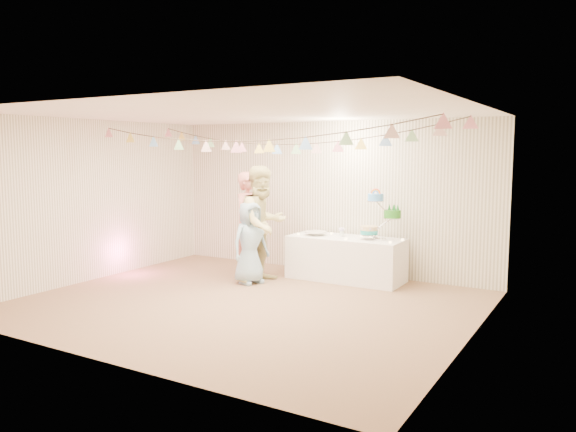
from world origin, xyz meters
The scene contains 25 objects.
floor centered at (0.00, 0.00, 0.00)m, with size 6.00×6.00×0.00m, color brown.
ceiling centered at (0.00, 0.00, 2.60)m, with size 6.00×6.00×0.00m, color white.
back_wall centered at (0.00, 2.50, 1.30)m, with size 6.00×6.00×0.00m, color white.
front_wall centered at (0.00, -2.50, 1.30)m, with size 6.00×6.00×0.00m, color white.
left_wall centered at (-3.00, 0.00, 1.30)m, with size 5.00×5.00×0.00m, color white.
right_wall centered at (3.00, 0.00, 1.30)m, with size 5.00×5.00×0.00m, color white.
table centered at (0.58, 2.01, 0.35)m, with size 1.87×0.75×0.70m, color white.
cake_stand centered at (1.13, 2.06, 1.13)m, with size 0.67×0.40×0.75m, color silver, non-canonical shape.
cake_bottom centered at (0.98, 2.00, 0.84)m, with size 0.31×0.31×0.15m, color teal, non-canonical shape.
cake_middle centered at (1.31, 2.15, 1.11)m, with size 0.27×0.27×0.22m, color #22781A, non-canonical shape.
cake_top_tier centered at (1.07, 2.03, 1.38)m, with size 0.25×0.25×0.19m, color #50A1FB, non-canonical shape.
platter centered at (0.05, 1.96, 0.76)m, with size 0.37×0.37×0.02m, color white.
posy centered at (0.48, 2.06, 0.82)m, with size 0.13×0.13×0.15m, color white, non-canonical shape.
person_adult_a centered at (-0.96, 1.50, 0.88)m, with size 0.64×0.42×1.75m, color #C77268.
person_adult_b centered at (-0.53, 1.25, 0.93)m, with size 0.90×0.71×1.86m, color #D4C782.
person_child centered at (-0.63, 1.03, 0.66)m, with size 0.64×0.42×1.31m, color #8DB2C8.
bunting_back centered at (0.00, 1.10, 2.35)m, with size 5.60×1.10×0.40m, color pink, non-canonical shape.
bunting_front centered at (0.00, -0.20, 2.32)m, with size 5.60×0.90×0.36m, color #72A5E5, non-canonical shape.
tealight_0 centered at (-0.22, 1.86, 0.72)m, with size 0.04×0.04×0.03m, color #FFD88C.
tealight_1 centered at (0.23, 2.19, 0.72)m, with size 0.04×0.04×0.03m, color #FFD88C.
tealight_2 centered at (0.68, 1.79, 0.72)m, with size 0.04×0.04×0.03m, color #FFD88C.
tealight_3 centered at (0.93, 2.23, 0.72)m, with size 0.04×0.04×0.03m, color #FFD88C.
tealight_4 centered at (1.40, 1.83, 0.72)m, with size 0.04×0.04×0.03m, color #FFD88C.
tealight_5 centered at (1.48, 2.16, 0.72)m, with size 0.04×0.04×0.03m, color #FFD88C.
tealight_6 centered at (0.77, 2.23, 0.72)m, with size 0.04×0.04×0.03m, color #FFD88C.
Camera 1 is at (4.31, -6.23, 2.10)m, focal length 35.00 mm.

